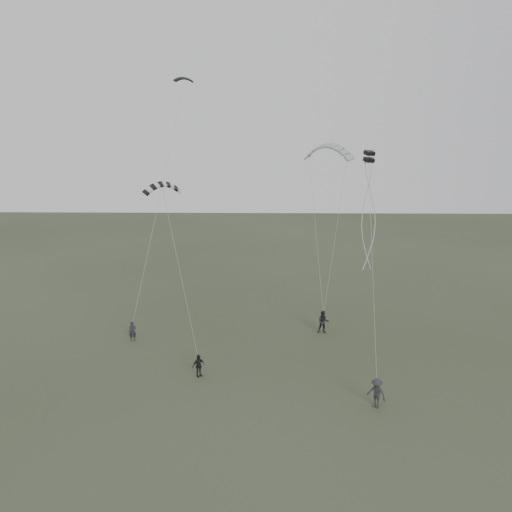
{
  "coord_description": "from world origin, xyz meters",
  "views": [
    {
      "loc": [
        1.73,
        -30.02,
        15.68
      ],
      "look_at": [
        1.02,
        5.71,
        6.87
      ],
      "focal_mm": 35.0,
      "sensor_mm": 36.0,
      "label": 1
    }
  ],
  "objects_px": {
    "flyer_center": "(199,366)",
    "kite_striped": "(163,184)",
    "kite_dark_small": "(184,78)",
    "kite_pale_large": "(328,146)",
    "flyer_left": "(133,331)",
    "flyer_far": "(376,393)",
    "kite_box": "(369,156)",
    "flyer_right": "(323,322)"
  },
  "relations": [
    {
      "from": "kite_box",
      "to": "flyer_right",
      "type": "bearing_deg",
      "value": 91.52
    },
    {
      "from": "flyer_center",
      "to": "kite_striped",
      "type": "xyz_separation_m",
      "value": [
        -3.01,
        5.55,
        11.38
      ]
    },
    {
      "from": "flyer_right",
      "to": "flyer_far",
      "type": "bearing_deg",
      "value": -78.06
    },
    {
      "from": "kite_striped",
      "to": "kite_box",
      "type": "bearing_deg",
      "value": -36.13
    },
    {
      "from": "flyer_center",
      "to": "kite_striped",
      "type": "distance_m",
      "value": 13.02
    },
    {
      "from": "kite_dark_small",
      "to": "kite_pale_large",
      "type": "xyz_separation_m",
      "value": [
        12.1,
        0.69,
        -5.41
      ]
    },
    {
      "from": "flyer_far",
      "to": "kite_box",
      "type": "height_order",
      "value": "kite_box"
    },
    {
      "from": "flyer_left",
      "to": "kite_box",
      "type": "bearing_deg",
      "value": -20.53
    },
    {
      "from": "flyer_far",
      "to": "kite_dark_small",
      "type": "distance_m",
      "value": 28.56
    },
    {
      "from": "flyer_center",
      "to": "kite_dark_small",
      "type": "xyz_separation_m",
      "value": [
        -2.39,
        12.85,
        19.3
      ]
    },
    {
      "from": "flyer_far",
      "to": "flyer_right",
      "type": "bearing_deg",
      "value": 139.69
    },
    {
      "from": "kite_dark_small",
      "to": "kite_striped",
      "type": "bearing_deg",
      "value": -121.09
    },
    {
      "from": "flyer_right",
      "to": "kite_pale_large",
      "type": "bearing_deg",
      "value": 86.37
    },
    {
      "from": "flyer_left",
      "to": "kite_dark_small",
      "type": "height_order",
      "value": "kite_dark_small"
    },
    {
      "from": "kite_pale_large",
      "to": "kite_dark_small",
      "type": "bearing_deg",
      "value": -146.1
    },
    {
      "from": "flyer_center",
      "to": "kite_dark_small",
      "type": "relative_size",
      "value": 0.96
    },
    {
      "from": "flyer_center",
      "to": "flyer_far",
      "type": "bearing_deg",
      "value": -56.23
    },
    {
      "from": "kite_box",
      "to": "flyer_center",
      "type": "bearing_deg",
      "value": 172.66
    },
    {
      "from": "kite_dark_small",
      "to": "kite_striped",
      "type": "distance_m",
      "value": 10.79
    },
    {
      "from": "flyer_center",
      "to": "kite_dark_small",
      "type": "distance_m",
      "value": 23.31
    },
    {
      "from": "flyer_far",
      "to": "kite_striped",
      "type": "height_order",
      "value": "kite_striped"
    },
    {
      "from": "flyer_left",
      "to": "flyer_center",
      "type": "xyz_separation_m",
      "value": [
        5.88,
        -5.74,
        -0.01
      ]
    },
    {
      "from": "kite_dark_small",
      "to": "kite_box",
      "type": "height_order",
      "value": "kite_dark_small"
    },
    {
      "from": "kite_dark_small",
      "to": "kite_box",
      "type": "distance_m",
      "value": 17.71
    },
    {
      "from": "flyer_far",
      "to": "kite_box",
      "type": "xyz_separation_m",
      "value": [
        0.18,
        6.63,
        13.31
      ]
    },
    {
      "from": "kite_striped",
      "to": "flyer_right",
      "type": "bearing_deg",
      "value": -16.3
    },
    {
      "from": "kite_pale_large",
      "to": "kite_box",
      "type": "relative_size",
      "value": 6.42
    },
    {
      "from": "flyer_right",
      "to": "kite_box",
      "type": "relative_size",
      "value": 2.74
    },
    {
      "from": "flyer_right",
      "to": "flyer_far",
      "type": "xyz_separation_m",
      "value": [
        1.86,
        -11.22,
        -0.02
      ]
    },
    {
      "from": "flyer_center",
      "to": "kite_dark_small",
      "type": "height_order",
      "value": "kite_dark_small"
    },
    {
      "from": "flyer_left",
      "to": "kite_dark_small",
      "type": "bearing_deg",
      "value": 52.53
    },
    {
      "from": "flyer_center",
      "to": "flyer_left",
      "type": "bearing_deg",
      "value": 97.87
    },
    {
      "from": "kite_striped",
      "to": "kite_box",
      "type": "relative_size",
      "value": 3.98
    },
    {
      "from": "flyer_left",
      "to": "flyer_far",
      "type": "height_order",
      "value": "flyer_far"
    },
    {
      "from": "kite_pale_large",
      "to": "kite_box",
      "type": "distance_m",
      "value": 10.64
    },
    {
      "from": "kite_pale_large",
      "to": "kite_striped",
      "type": "relative_size",
      "value": 1.62
    },
    {
      "from": "flyer_left",
      "to": "flyer_far",
      "type": "distance_m",
      "value": 19.24
    },
    {
      "from": "kite_dark_small",
      "to": "kite_striped",
      "type": "height_order",
      "value": "kite_dark_small"
    },
    {
      "from": "flyer_center",
      "to": "kite_striped",
      "type": "height_order",
      "value": "kite_striped"
    },
    {
      "from": "flyer_far",
      "to": "kite_pale_large",
      "type": "distance_m",
      "value": 22.03
    },
    {
      "from": "kite_dark_small",
      "to": "kite_striped",
      "type": "relative_size",
      "value": 0.59
    },
    {
      "from": "flyer_right",
      "to": "kite_striped",
      "type": "distance_m",
      "value": 16.6
    }
  ]
}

